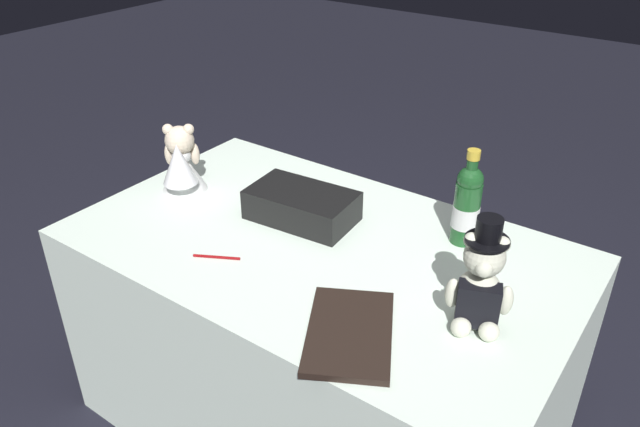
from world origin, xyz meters
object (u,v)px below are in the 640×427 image
signing_pen (215,257)px  guestbook (350,332)px  gift_case_black (302,205)px  teddy_bear_bride (181,163)px  teddy_bear_groom (480,285)px  champagne_bottle (467,204)px

signing_pen → guestbook: guestbook is taller
signing_pen → gift_case_black: size_ratio=0.38×
teddy_bear_bride → teddy_bear_groom: bearing=176.1°
teddy_bear_groom → champagne_bottle: 0.37m
champagne_bottle → signing_pen: (0.52, 0.48, -0.12)m
teddy_bear_bride → signing_pen: 0.44m
champagne_bottle → guestbook: size_ratio=0.94×
gift_case_black → champagne_bottle: bearing=-159.5°
teddy_bear_groom → guestbook: bearing=43.7°
champagne_bottle → signing_pen: 0.72m
teddy_bear_groom → guestbook: size_ratio=0.94×
gift_case_black → guestbook: gift_case_black is taller
gift_case_black → signing_pen: bearing=78.0°
teddy_bear_bride → guestbook: (-0.85, 0.28, -0.10)m
teddy_bear_groom → teddy_bear_bride: teddy_bear_groom is taller
guestbook → teddy_bear_groom: bearing=-164.5°
teddy_bear_groom → signing_pen: teddy_bear_groom is taller
teddy_bear_bride → gift_case_black: teddy_bear_bride is taller
champagne_bottle → gift_case_black: size_ratio=0.85×
teddy_bear_bride → gift_case_black: (-0.43, -0.08, -0.06)m
gift_case_black → guestbook: size_ratio=1.10×
teddy_bear_groom → signing_pen: bearing=12.8°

